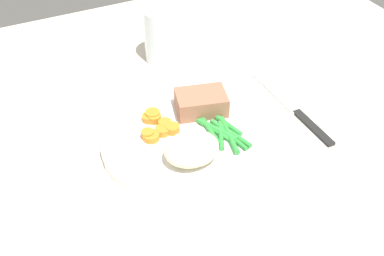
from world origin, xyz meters
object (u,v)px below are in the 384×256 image
object	(u,v)px
fork	(81,178)
knife	(293,109)
dinner_plate	(192,137)
meat_portion	(201,102)
water_glass	(166,38)

from	to	relation	value
fork	knife	bearing A→B (deg)	3.17
dinner_plate	fork	world-z (taller)	dinner_plate
meat_portion	knife	world-z (taller)	meat_portion
dinner_plate	water_glass	size ratio (longest dim) A/B	2.72
meat_portion	water_glass	xyz separation A→B (cm)	(2.25, 18.57, 1.12)
meat_portion	fork	xyz separation A→B (cm)	(-20.52, -4.48, -2.95)
meat_portion	knife	xyz separation A→B (cm)	(14.28, -4.50, -2.95)
meat_portion	knife	distance (cm)	15.26
fork	knife	distance (cm)	34.80
dinner_plate	fork	size ratio (longest dim) A/B	1.61
fork	dinner_plate	bearing A→B (deg)	4.08
dinner_plate	knife	bearing A→B (deg)	-0.91
knife	water_glass	distance (cm)	26.34
water_glass	dinner_plate	bearing A→B (deg)	-104.43
fork	water_glass	distance (cm)	32.65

